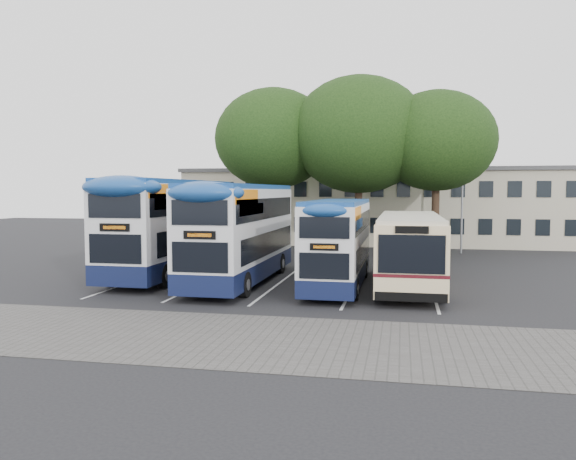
# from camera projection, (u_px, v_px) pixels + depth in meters

# --- Properties ---
(ground) EXTENTS (120.00, 120.00, 0.00)m
(ground) POSITION_uv_depth(u_px,v_px,m) (349.00, 308.00, 20.96)
(ground) COLOR black
(ground) RESTS_ON ground
(paving_strip) EXTENTS (40.00, 6.00, 0.01)m
(paving_strip) POSITION_uv_depth(u_px,v_px,m) (265.00, 340.00, 16.47)
(paving_strip) COLOR #595654
(paving_strip) RESTS_ON ground
(bay_lines) EXTENTS (14.12, 11.00, 0.01)m
(bay_lines) POSITION_uv_depth(u_px,v_px,m) (280.00, 283.00, 26.60)
(bay_lines) COLOR silver
(bay_lines) RESTS_ON ground
(depot_building) EXTENTS (32.40, 8.40, 6.20)m
(depot_building) POSITION_uv_depth(u_px,v_px,m) (379.00, 205.00, 47.13)
(depot_building) COLOR beige
(depot_building) RESTS_ON ground
(lamp_post) EXTENTS (0.25, 1.05, 9.06)m
(lamp_post) POSITION_uv_depth(u_px,v_px,m) (463.00, 181.00, 38.94)
(lamp_post) COLOR gray
(lamp_post) RESTS_ON ground
(tree_left) EXTENTS (8.21, 8.21, 11.51)m
(tree_left) POSITION_uv_depth(u_px,v_px,m) (274.00, 139.00, 39.16)
(tree_left) COLOR black
(tree_left) RESTS_ON ground
(tree_mid) EXTENTS (9.18, 9.18, 12.02)m
(tree_mid) POSITION_uv_depth(u_px,v_px,m) (359.00, 135.00, 37.44)
(tree_mid) COLOR black
(tree_mid) RESTS_ON ground
(tree_right) EXTENTS (7.66, 7.66, 10.87)m
(tree_right) POSITION_uv_depth(u_px,v_px,m) (437.00, 141.00, 36.35)
(tree_right) COLOR black
(tree_right) RESTS_ON ground
(bus_dd_left) EXTENTS (2.86, 11.81, 4.92)m
(bus_dd_left) POSITION_uv_depth(u_px,v_px,m) (172.00, 223.00, 29.13)
(bus_dd_left) COLOR #10183D
(bus_dd_left) RESTS_ON ground
(bus_dd_mid) EXTENTS (2.72, 11.20, 4.67)m
(bus_dd_mid) POSITION_uv_depth(u_px,v_px,m) (241.00, 229.00, 26.71)
(bus_dd_mid) COLOR #10183D
(bus_dd_mid) RESTS_ON ground
(bus_dd_right) EXTENTS (2.30, 9.48, 3.95)m
(bus_dd_right) POSITION_uv_depth(u_px,v_px,m) (338.00, 239.00, 25.54)
(bus_dd_right) COLOR #10183D
(bus_dd_right) RESTS_ON ground
(bus_single) EXTENTS (2.79, 10.96, 3.27)m
(bus_single) POSITION_uv_depth(u_px,v_px,m) (409.00, 246.00, 25.83)
(bus_single) COLOR beige
(bus_single) RESTS_ON ground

